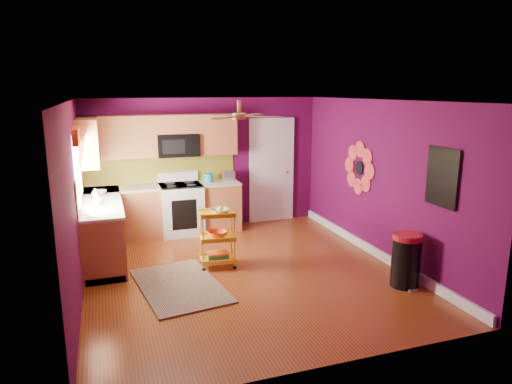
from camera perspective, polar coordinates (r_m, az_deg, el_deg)
name	(u,v)px	position (r m, az deg, el deg)	size (l,w,h in m)	color
ground	(244,272)	(6.86, -1.47, -10.01)	(5.00, 5.00, 0.00)	#682C10
room_envelope	(245,163)	(6.42, -1.33, 3.59)	(4.54, 5.04, 2.52)	#52093E
lower_cabinets	(139,220)	(8.19, -14.40, -3.40)	(2.81, 2.31, 0.94)	#964F28
electric_range	(181,209)	(8.60, -9.32, -2.05)	(0.76, 0.66, 1.13)	white
upper_cabinetry	(139,139)	(8.29, -14.39, 6.42)	(2.80, 2.30, 1.26)	#964F28
left_window	(77,153)	(7.17, -21.44, 4.51)	(0.08, 1.35, 1.08)	white
panel_door	(271,171)	(9.25, 1.94, 2.58)	(0.95, 0.11, 2.15)	white
right_wall_art	(392,172)	(7.13, 16.69, 2.44)	(0.04, 2.74, 1.04)	black
ceiling_fan	(239,115)	(6.53, -2.12, 9.55)	(1.01, 1.01, 0.26)	#BF8C3F
shag_rug	(180,285)	(6.50, -9.54, -11.43)	(1.02, 1.67, 0.02)	black
rolling_cart	(218,236)	(6.94, -4.77, -5.50)	(0.57, 0.44, 0.95)	yellow
trash_can	(406,260)	(6.62, 18.23, -8.10)	(0.40, 0.43, 0.75)	black
teal_kettle	(209,178)	(8.64, -5.96, 1.80)	(0.18, 0.18, 0.21)	teal
toaster	(229,176)	(8.75, -3.44, 2.02)	(0.22, 0.15, 0.18)	beige
soap_bottle_a	(97,198)	(7.40, -19.30, -0.67)	(0.08, 0.08, 0.18)	#EA3F72
soap_bottle_b	(96,193)	(7.80, -19.42, -0.11)	(0.12, 0.12, 0.16)	white
counter_dish	(100,192)	(8.06, -18.97, -0.03)	(0.24, 0.24, 0.06)	white
counter_cup	(98,201)	(7.31, -19.13, -1.11)	(0.13, 0.13, 0.11)	white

